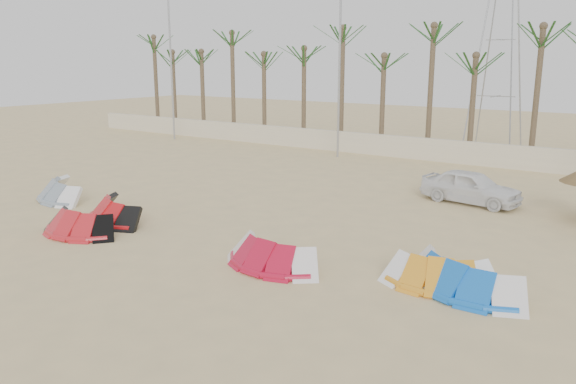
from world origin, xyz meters
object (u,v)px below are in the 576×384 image
Objects in this scene: kite_red_mid at (85,221)px; kite_red_left at (122,208)px; kite_grey at (69,188)px; kite_red_right at (276,251)px; kite_orange at (445,270)px; car at (471,187)px; kite_blue at (464,272)px.

kite_red_left is at bearing 100.81° from kite_red_mid.
kite_grey is 12.14m from kite_red_right.
car is (-2.10, 9.04, 0.27)m from kite_orange.
kite_red_mid is at bearing 148.31° from car.
kite_blue is (12.46, 0.77, 0.00)m from kite_red_left.
kite_red_left is at bearing 142.36° from car.
kite_orange is at bearing 12.21° from kite_red_mid.
car is at bearing 50.53° from kite_red_mid.
kite_red_right is 0.81× the size of car.
kite_grey and kite_blue have the same top height.
kite_grey is 5.59m from kite_red_mid.
kite_red_left is 1.19× the size of kite_red_mid.
car is (-2.59, 8.95, 0.27)m from kite_blue.
kite_orange is (4.46, 1.31, -0.00)m from kite_red_right.
kite_red_left is 7.53m from kite_red_right.
kite_red_right is at bearing -164.19° from kite_blue.
kite_orange is 9.28m from car.
kite_grey is 0.99× the size of car.
kite_grey is 16.99m from kite_blue.
kite_red_left is 11.99m from kite_orange.
car is (14.39, 8.83, 0.26)m from kite_grey.
car reaches higher than kite_grey.
kite_blue is (4.95, 1.40, 0.00)m from kite_red_right.
car reaches higher than kite_red_left.
car is at bearing 106.17° from kite_blue.
kite_red_mid is 0.97× the size of kite_orange.
kite_red_right is at bearing -7.22° from kite_grey.
kite_orange and kite_blue have the same top height.
kite_red_right is at bearing -4.79° from kite_red_left.
kite_grey is 4.62m from kite_red_left.
car reaches higher than kite_red_mid.
car is (2.36, 10.35, 0.27)m from kite_red_right.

